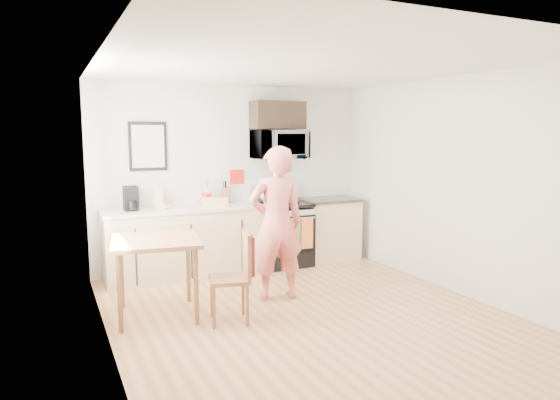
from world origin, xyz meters
name	(u,v)px	position (x,y,z in m)	size (l,w,h in m)	color
floor	(308,315)	(0.00, 0.00, 0.00)	(4.60, 4.60, 0.00)	#9D6C3C
back_wall	(233,177)	(0.00, 2.30, 1.30)	(4.00, 0.04, 2.60)	white
front_wall	(488,235)	(0.00, -2.30, 1.30)	(4.00, 0.04, 2.60)	white
left_wall	(105,206)	(-2.00, 0.00, 1.30)	(0.04, 4.60, 2.60)	white
right_wall	(456,186)	(2.00, 0.00, 1.30)	(0.04, 4.60, 2.60)	white
ceiling	(310,65)	(0.00, 0.00, 2.60)	(4.00, 4.60, 0.04)	white
window	(99,171)	(-1.96, 0.80, 1.55)	(0.06, 1.40, 1.50)	white
cabinet_left	(185,244)	(-0.80, 2.00, 0.45)	(2.10, 0.60, 0.90)	#D9B38B
countertop_left	(185,209)	(-0.80, 2.00, 0.92)	(2.14, 0.64, 0.04)	beige
cabinet_right	(328,230)	(1.43, 2.00, 0.45)	(0.84, 0.60, 0.90)	#D9B38B
countertop_right	(329,200)	(1.43, 2.00, 0.92)	(0.88, 0.64, 0.04)	black
range	(282,236)	(0.63, 1.98, 0.44)	(0.76, 0.70, 1.16)	black
microwave	(279,145)	(0.63, 2.08, 1.76)	(0.76, 0.51, 0.42)	silver
upper_cabinet	(278,115)	(0.63, 2.12, 2.18)	(0.76, 0.35, 0.40)	black
wall_art	(148,146)	(-1.20, 2.28, 1.75)	(0.50, 0.04, 0.65)	black
wall_trivet	(237,177)	(0.05, 2.28, 1.30)	(0.20, 0.02, 0.20)	red
person	(276,223)	(-0.07, 0.65, 0.89)	(0.65, 0.43, 1.78)	#CB4138
dining_table	(156,248)	(-1.45, 0.67, 0.74)	(0.89, 0.89, 0.83)	brown
chair	(242,264)	(-0.70, 0.15, 0.60)	(0.51, 0.47, 0.93)	brown
knife_block	(226,195)	(-0.14, 2.22, 1.05)	(0.10, 0.14, 0.22)	brown
utensil_crock	(206,194)	(-0.46, 2.13, 1.09)	(0.13, 0.13, 0.39)	red
fruit_bowl	(163,206)	(-1.09, 2.02, 0.98)	(0.26, 0.26, 0.09)	white
milk_carton	(158,198)	(-1.13, 2.07, 1.07)	(0.10, 0.10, 0.27)	tan
coffee_maker	(131,199)	(-1.48, 2.06, 1.09)	(0.17, 0.26, 0.31)	black
bread_bag	(215,202)	(-0.40, 1.91, 1.00)	(0.33, 0.15, 0.12)	tan
cake	(290,199)	(0.73, 1.93, 0.97)	(0.29, 0.29, 0.09)	black
kettle	(267,194)	(0.46, 2.13, 1.04)	(0.21, 0.21, 0.27)	white
pot	(272,202)	(0.36, 1.75, 0.98)	(0.22, 0.38, 0.11)	silver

